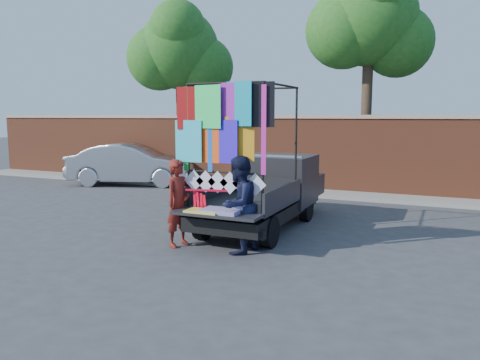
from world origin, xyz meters
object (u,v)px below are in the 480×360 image
at_px(man, 239,205).
at_px(sedan, 132,164).
at_px(pickup_truck, 270,190).
at_px(woman, 179,203).

bearing_deg(man, sedan, -122.04).
distance_m(pickup_truck, sedan, 7.91).
height_order(sedan, woman, woman).
relative_size(pickup_truck, woman, 2.93).
height_order(pickup_truck, man, pickup_truck).
bearing_deg(man, woman, -78.06).
relative_size(sedan, man, 2.53).
bearing_deg(sedan, man, -150.16).
bearing_deg(pickup_truck, woman, -109.69).
bearing_deg(sedan, woman, -155.98).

